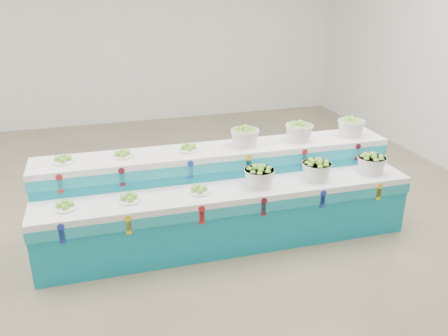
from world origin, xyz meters
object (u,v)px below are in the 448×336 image
(basket_upper_right, at_px, (351,126))
(plate_upper_mid, at_px, (122,153))
(display_stand, at_px, (224,196))
(basket_lower_left, at_px, (259,176))

(basket_upper_right, bearing_deg, plate_upper_mid, 178.83)
(display_stand, height_order, plate_upper_mid, plate_upper_mid)
(display_stand, relative_size, basket_upper_right, 12.61)
(basket_lower_left, height_order, plate_upper_mid, plate_upper_mid)
(display_stand, relative_size, plate_upper_mid, 17.99)
(plate_upper_mid, height_order, basket_upper_right, basket_upper_right)
(plate_upper_mid, relative_size, basket_upper_right, 0.70)
(basket_lower_left, xyz_separation_m, basket_upper_right, (1.43, 0.50, 0.30))
(plate_upper_mid, bearing_deg, basket_lower_left, -21.31)
(basket_lower_left, bearing_deg, display_stand, 140.45)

